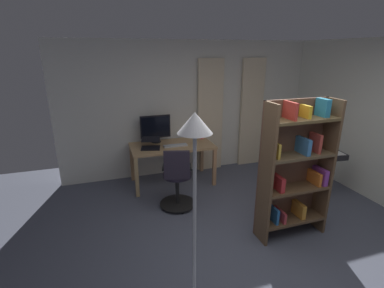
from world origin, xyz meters
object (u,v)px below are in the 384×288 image
piano_keyboard (312,157)px  floor_lamp (195,166)px  computer_monitor (155,128)px  bookshelf (294,169)px  computer_keyboard (175,146)px  computer_mouse (195,137)px  mug_tea (201,136)px  laptop (151,145)px  desk (172,149)px  office_chair (177,181)px

piano_keyboard → floor_lamp: (2.54, 1.57, 0.81)m
computer_monitor → piano_keyboard: bearing=147.3°
bookshelf → computer_monitor: bearing=-58.2°
computer_keyboard → computer_mouse: 0.64m
mug_tea → laptop: bearing=13.8°
piano_keyboard → bookshelf: bearing=46.1°
computer_monitor → computer_mouse: 0.82m
desk → computer_monitor: bearing=-47.5°
computer_mouse → mug_tea: mug_tea is taller
desk → computer_keyboard: 0.14m
bookshelf → piano_keyboard: size_ratio=1.56×
piano_keyboard → computer_mouse: bearing=-37.6°
floor_lamp → computer_keyboard: bearing=-101.5°
computer_keyboard → laptop: size_ratio=1.02×
laptop → mug_tea: size_ratio=3.22×
laptop → bookshelf: bookshelf is taller
computer_mouse → piano_keyboard: bearing=135.0°
desk → computer_mouse: computer_mouse is taller
bookshelf → floor_lamp: size_ratio=0.94×
office_chair → piano_keyboard: 2.22m
computer_mouse → mug_tea: bearing=136.3°
desk → office_chair: office_chair is taller
mug_tea → office_chair: bearing=54.4°
computer_keyboard → computer_monitor: bearing=-51.6°
laptop → office_chair: bearing=120.0°
computer_keyboard → desk: bearing=-65.8°
office_chair → laptop: office_chair is taller
desk → floor_lamp: size_ratio=0.76×
computer_mouse → floor_lamp: 3.33m
desk → bookshelf: size_ratio=0.81×
laptop → floor_lamp: floor_lamp is taller
computer_monitor → mug_tea: 0.91m
computer_keyboard → office_chair: bearing=76.5°
mug_tea → bookshelf: (-0.48, 2.14, 0.13)m
computer_monitor → floor_lamp: (0.27, 3.03, 0.49)m
office_chair → computer_monitor: 1.28m
piano_keyboard → floor_lamp: size_ratio=0.60×
mug_tea → bookshelf: bookshelf is taller
computer_mouse → bookshelf: (-0.58, 2.23, 0.16)m
computer_monitor → laptop: size_ratio=1.34×
computer_keyboard → mug_tea: 0.67m
computer_monitor → laptop: (0.15, 0.30, -0.22)m
computer_keyboard → bookshelf: 2.14m
floor_lamp → office_chair: bearing=-100.6°
computer_keyboard → laptop: (0.43, -0.05, 0.04)m
laptop → piano_keyboard: laptop is taller
mug_tea → bookshelf: 2.20m
office_chair → piano_keyboard: office_chair is taller
computer_keyboard → piano_keyboard: bearing=151.0°
desk → computer_keyboard: size_ratio=3.50×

